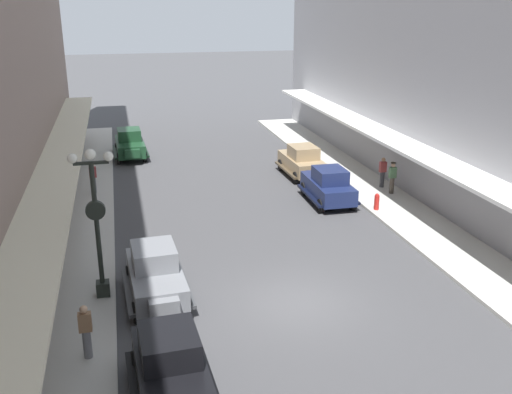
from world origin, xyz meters
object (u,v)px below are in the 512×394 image
object	(u,v)px
pedestrian_3	(61,184)
parked_car_2	(130,143)
pedestrian_1	(93,177)
parked_car_4	(171,368)
pedestrian_0	(392,177)
pedestrian_2	(86,331)
lamp_post_with_clock	(96,218)
pedestrian_4	(383,172)
parked_car_0	(328,185)
parked_car_3	(302,160)
fire_hydrant	(377,201)
parked_car_1	(156,273)

from	to	relation	value
pedestrian_3	parked_car_2	bearing A→B (deg)	66.23
pedestrian_3	pedestrian_1	bearing A→B (deg)	27.13
parked_car_4	pedestrian_0	size ratio (longest dim) A/B	2.58
parked_car_4	pedestrian_2	world-z (taller)	parked_car_4
pedestrian_1	pedestrian_2	world-z (taller)	pedestrian_1
pedestrian_0	pedestrian_3	world-z (taller)	same
parked_car_4	lamp_post_with_clock	size ratio (longest dim) A/B	0.84
parked_car_2	pedestrian_0	bearing A→B (deg)	-40.73
pedestrian_1	pedestrian_4	bearing A→B (deg)	-9.88
pedestrian_3	parked_car_0	bearing A→B (deg)	-13.44
parked_car_2	parked_car_3	distance (m)	11.65
parked_car_0	lamp_post_with_clock	world-z (taller)	lamp_post_with_clock
parked_car_4	pedestrian_3	world-z (taller)	parked_car_4
lamp_post_with_clock	pedestrian_3	size ratio (longest dim) A/B	3.09
pedestrian_1	fire_hydrant	bearing A→B (deg)	-23.77
fire_hydrant	pedestrian_4	distance (m)	3.72
fire_hydrant	pedestrian_1	xyz separation A→B (m)	(-13.30, 5.86, 0.45)
parked_car_0	fire_hydrant	size ratio (longest dim) A/B	5.22
parked_car_2	fire_hydrant	size ratio (longest dim) A/B	5.25
parked_car_2	fire_hydrant	xyz separation A→B (m)	(11.19, -13.34, -0.38)
parked_car_0	parked_car_4	xyz separation A→B (m)	(-9.21, -13.45, 0.00)
parked_car_0	pedestrian_2	xyz separation A→B (m)	(-11.36, -11.25, 0.05)
fire_hydrant	pedestrian_4	xyz separation A→B (m)	(1.81, 3.23, 0.43)
lamp_post_with_clock	pedestrian_0	xyz separation A→B (m)	(14.58, 7.78, -1.97)
parked_car_1	pedestrian_1	distance (m)	12.10
parked_car_1	pedestrian_4	world-z (taller)	parked_car_1
parked_car_1	fire_hydrant	xyz separation A→B (m)	(10.96, 6.01, -0.38)
parked_car_4	pedestrian_1	xyz separation A→B (m)	(-2.32, 17.35, 0.07)
pedestrian_2	lamp_post_with_clock	bearing A→B (deg)	84.01
parked_car_2	pedestrian_2	world-z (taller)	parked_car_2
parked_car_2	parked_car_1	bearing A→B (deg)	-89.32
parked_car_4	lamp_post_with_clock	distance (m)	6.43
parked_car_0	parked_car_3	size ratio (longest dim) A/B	0.99
lamp_post_with_clock	pedestrian_2	bearing A→B (deg)	-95.99
lamp_post_with_clock	parked_car_1	bearing A→B (deg)	-10.99
lamp_post_with_clock	pedestrian_1	world-z (taller)	lamp_post_with_clock
parked_car_0	pedestrian_4	bearing A→B (deg)	19.57
pedestrian_0	parked_car_1	bearing A→B (deg)	-147.57
pedestrian_4	pedestrian_0	bearing A→B (deg)	-88.81
parked_car_1	parked_car_3	bearing A→B (deg)	53.67
parked_car_1	lamp_post_with_clock	distance (m)	2.73
parked_car_0	pedestrian_3	size ratio (longest dim) A/B	2.56
parked_car_3	pedestrian_0	xyz separation A→B (m)	(3.45, -4.58, 0.07)
pedestrian_4	lamp_post_with_clock	bearing A→B (deg)	-148.59
parked_car_3	pedestrian_1	bearing A→B (deg)	-175.88
pedestrian_2	parked_car_3	bearing A→B (deg)	54.26
parked_car_2	parked_car_4	size ratio (longest dim) A/B	1.00
parked_car_4	fire_hydrant	xyz separation A→B (m)	(10.98, 11.49, -0.38)
parked_car_0	pedestrian_1	size ratio (longest dim) A/B	2.56
parked_car_0	pedestrian_0	bearing A→B (deg)	2.66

